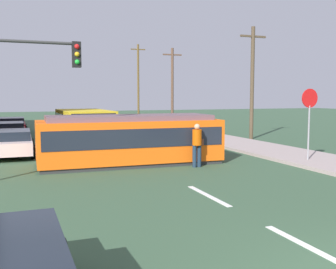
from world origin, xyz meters
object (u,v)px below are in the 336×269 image
Objects in this scene: utility_pole_mid at (252,81)px; utility_pole_far at (172,85)px; parked_sedan_far at (9,132)px; utility_pole_distant at (138,80)px; city_bus at (84,125)px; parked_sedan_mid at (11,142)px; stop_sign at (309,109)px; streetcar_tram at (130,139)px; pedestrian_crossing at (197,143)px; parked_sedan_furthest at (11,125)px; traffic_light_mast at (26,78)px.

utility_pole_far reaches higher than utility_pole_mid.
utility_pole_mid is (14.34, -3.61, 3.06)m from parked_sedan_far.
parked_sedan_far is at bearing -147.45° from utility_pole_far.
utility_pole_distant reaches higher than utility_pole_far.
utility_pole_mid is 0.79× the size of utility_pole_distant.
parked_sedan_mid is (-3.83, -3.23, -0.48)m from city_bus.
utility_pole_far is 0.79× the size of utility_pole_distant.
utility_pole_mid is 24.90m from utility_pole_distant.
stop_sign reaches higher than parked_sedan_far.
streetcar_tram is 1.69× the size of parked_sedan_mid.
parked_sedan_far is 16.89m from stop_sign.
parked_sedan_far is 15.10m from utility_pole_mid.
utility_pole_far reaches higher than streetcar_tram.
utility_pole_distant reaches higher than pedestrian_crossing.
utility_pole_distant is (14.32, 15.76, 4.00)m from parked_sedan_furthest.
traffic_light_mast is at bearing -84.46° from parked_sedan_mid.
traffic_light_mast is (0.63, -17.22, 2.67)m from parked_sedan_furthest.
streetcar_tram is 7.22m from city_bus.
city_bus is 4.83m from parked_sedan_far.
pedestrian_crossing is 6.55m from traffic_light_mast.
pedestrian_crossing is 0.38× the size of parked_sedan_furthest.
parked_sedan_far is (-0.13, 5.95, 0.00)m from parked_sedan_mid.
pedestrian_crossing is (2.21, -1.64, -0.07)m from streetcar_tram.
utility_pole_far reaches higher than city_bus.
parked_sedan_far is at bearing 165.86° from utility_pole_mid.
streetcar_tram is 16.08m from parked_sedan_furthest.
utility_pole_distant is at bearing 84.94° from stop_sign.
pedestrian_crossing is 21.77m from utility_pole_far.
utility_pole_mid is (9.73, 6.30, 2.67)m from streetcar_tram.
stop_sign reaches higher than parked_sedan_furthest.
pedestrian_crossing is at bearing -59.48° from parked_sedan_far.
stop_sign is at bearing -52.25° from city_bus.
utility_pole_far is at bearing 92.11° from utility_pole_mid.
parked_sedan_mid is at bearing -170.64° from utility_pole_mid.
utility_pole_mid reaches higher than traffic_light_mast.
streetcar_tram is 1.37× the size of city_bus.
traffic_light_mast is (-3.27, -8.99, 2.19)m from city_bus.
city_bus is 26.39m from utility_pole_distant.
city_bus reaches higher than parked_sedan_mid.
city_bus reaches higher than parked_sedan_far.
parked_sedan_mid is at bearing 150.44° from stop_sign.
parked_sedan_mid is (-4.47, 3.96, -0.39)m from streetcar_tram.
parked_sedan_furthest is at bearing -166.35° from utility_pole_far.
parked_sedan_mid is at bearing -139.85° from city_bus.
traffic_light_mast reaches higher than pedestrian_crossing.
stop_sign is (6.81, -2.43, 1.18)m from streetcar_tram.
city_bus is at bearing 40.15° from parked_sedan_mid.
pedestrian_crossing is at bearing 170.19° from stop_sign.
city_bus is at bearing -64.68° from parked_sedan_furthest.
parked_sedan_furthest is at bearing 92.08° from traffic_light_mast.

